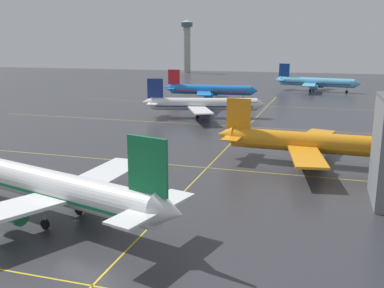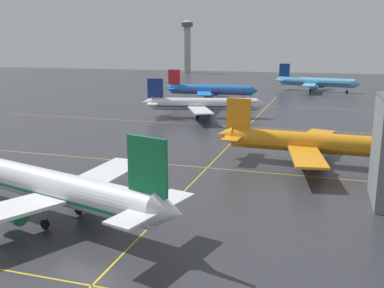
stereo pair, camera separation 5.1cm
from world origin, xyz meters
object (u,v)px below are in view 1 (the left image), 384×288
airliner_front_gate (52,187)px  airliner_far_right_stand (316,82)px  airliner_far_left_stand (209,90)px  airliner_third_row (202,104)px  airliner_second_row (313,143)px  control_tower (187,42)px

airliner_front_gate → airliner_far_right_stand: size_ratio=1.00×
airliner_front_gate → airliner_far_left_stand: size_ratio=1.05×
airliner_front_gate → airliner_third_row: airliner_front_gate is taller
airliner_far_right_stand → airliner_second_row: bearing=-88.6°
airliner_third_row → airliner_far_left_stand: airliner_far_left_stand is taller
airliner_far_left_stand → airliner_far_right_stand: size_ratio=0.95×
airliner_front_gate → control_tower: bearing=104.2°
airliner_second_row → control_tower: 251.28m
airliner_third_row → airliner_far_right_stand: (29.63, 83.29, 0.25)m
airliner_front_gate → airliner_second_row: size_ratio=1.06×
airliner_second_row → airliner_far_right_stand: size_ratio=0.95×
airliner_third_row → airliner_far_right_stand: bearing=70.4°
airliner_second_row → airliner_far_left_stand: (-41.13, 82.52, 0.02)m
control_tower → airliner_front_gate: bearing=-75.8°
airliner_second_row → airliner_third_row: airliner_second_row is taller
airliner_front_gate → airliner_far_left_stand: airliner_front_gate is taller
control_tower → airliner_far_left_stand: bearing=-69.3°
airliner_front_gate → airliner_third_row: (-2.88, 78.76, -0.29)m
airliner_far_left_stand → control_tower: size_ratio=0.97×
airliner_front_gate → airliner_second_row: (29.89, 35.69, -0.28)m
airliner_far_left_stand → airliner_far_right_stand: 58.01m
airliner_third_row → airliner_front_gate: bearing=-87.9°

